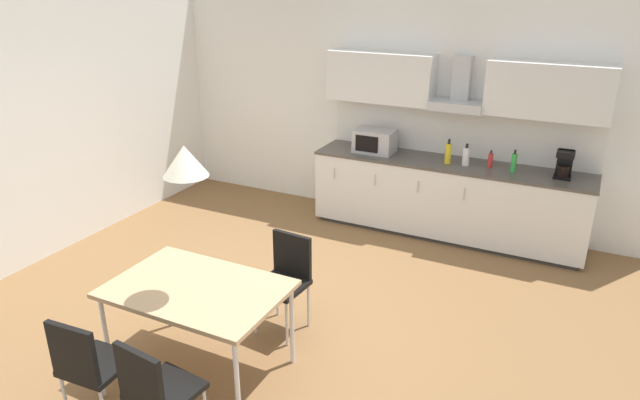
{
  "coord_description": "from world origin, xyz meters",
  "views": [
    {
      "loc": [
        2.49,
        -3.8,
        2.97
      ],
      "look_at": [
        0.3,
        0.6,
        1.0
      ],
      "focal_mm": 32.0,
      "sensor_mm": 36.0,
      "label": 1
    }
  ],
  "objects_px": {
    "pendant_lamp": "(185,161)",
    "bottle_yellow": "(448,153)",
    "bottle_white": "(466,156)",
    "chair_far_right": "(286,273)",
    "bottle_red": "(490,160)",
    "bottle_green": "(514,162)",
    "chair_near_left": "(87,362)",
    "coffee_maker": "(564,164)",
    "dining_table": "(197,292)",
    "chair_near_right": "(154,388)",
    "microwave": "(375,141)"
  },
  "relations": [
    {
      "from": "bottle_white",
      "to": "bottle_red",
      "type": "bearing_deg",
      "value": 13.53
    },
    {
      "from": "coffee_maker",
      "to": "dining_table",
      "type": "bearing_deg",
      "value": -123.84
    },
    {
      "from": "microwave",
      "to": "bottle_green",
      "type": "height_order",
      "value": "microwave"
    },
    {
      "from": "coffee_maker",
      "to": "chair_far_right",
      "type": "distance_m",
      "value": 3.28
    },
    {
      "from": "bottle_red",
      "to": "bottle_white",
      "type": "bearing_deg",
      "value": -166.47
    },
    {
      "from": "chair_near_left",
      "to": "chair_far_right",
      "type": "bearing_deg",
      "value": 70.04
    },
    {
      "from": "microwave",
      "to": "dining_table",
      "type": "relative_size",
      "value": 0.36
    },
    {
      "from": "chair_far_right",
      "to": "microwave",
      "type": "bearing_deg",
      "value": 94.13
    },
    {
      "from": "dining_table",
      "to": "chair_near_left",
      "type": "relative_size",
      "value": 1.53
    },
    {
      "from": "chair_near_left",
      "to": "pendant_lamp",
      "type": "bearing_deg",
      "value": 70.4
    },
    {
      "from": "chair_far_right",
      "to": "bottle_yellow",
      "type": "bearing_deg",
      "value": 73.56
    },
    {
      "from": "bottle_yellow",
      "to": "chair_near_left",
      "type": "xyz_separation_m",
      "value": [
        -1.34,
        -4.15,
        -0.5
      ]
    },
    {
      "from": "bottle_red",
      "to": "pendant_lamp",
      "type": "bearing_deg",
      "value": -113.87
    },
    {
      "from": "dining_table",
      "to": "chair_near_left",
      "type": "xyz_separation_m",
      "value": [
        -0.29,
        -0.83,
        -0.17
      ]
    },
    {
      "from": "microwave",
      "to": "chair_near_left",
      "type": "height_order",
      "value": "microwave"
    },
    {
      "from": "bottle_white",
      "to": "chair_far_right",
      "type": "height_order",
      "value": "bottle_white"
    },
    {
      "from": "chair_near_right",
      "to": "coffee_maker",
      "type": "bearing_deg",
      "value": 64.81
    },
    {
      "from": "chair_far_right",
      "to": "coffee_maker",
      "type": "bearing_deg",
      "value": 52.52
    },
    {
      "from": "coffee_maker",
      "to": "dining_table",
      "type": "xyz_separation_m",
      "value": [
        -2.28,
        -3.4,
        -0.36
      ]
    },
    {
      "from": "bottle_yellow",
      "to": "chair_far_right",
      "type": "relative_size",
      "value": 0.33
    },
    {
      "from": "coffee_maker",
      "to": "pendant_lamp",
      "type": "distance_m",
      "value": 4.15
    },
    {
      "from": "chair_far_right",
      "to": "bottle_green",
      "type": "bearing_deg",
      "value": 59.9
    },
    {
      "from": "bottle_green",
      "to": "bottle_red",
      "type": "height_order",
      "value": "bottle_green"
    },
    {
      "from": "bottle_white",
      "to": "pendant_lamp",
      "type": "distance_m",
      "value": 3.64
    },
    {
      "from": "chair_near_left",
      "to": "dining_table",
      "type": "bearing_deg",
      "value": 70.4
    },
    {
      "from": "bottle_green",
      "to": "dining_table",
      "type": "distance_m",
      "value": 3.8
    },
    {
      "from": "coffee_maker",
      "to": "chair_near_left",
      "type": "relative_size",
      "value": 0.34
    },
    {
      "from": "bottle_white",
      "to": "chair_near_left",
      "type": "bearing_deg",
      "value": -110.25
    },
    {
      "from": "coffee_maker",
      "to": "chair_near_right",
      "type": "relative_size",
      "value": 0.34
    },
    {
      "from": "chair_near_left",
      "to": "chair_near_right",
      "type": "xyz_separation_m",
      "value": [
        0.59,
        0.0,
        0.0
      ]
    },
    {
      "from": "bottle_yellow",
      "to": "bottle_red",
      "type": "distance_m",
      "value": 0.47
    },
    {
      "from": "microwave",
      "to": "bottle_red",
      "type": "distance_m",
      "value": 1.39
    },
    {
      "from": "pendant_lamp",
      "to": "bottle_yellow",
      "type": "bearing_deg",
      "value": 72.58
    },
    {
      "from": "chair_near_left",
      "to": "bottle_yellow",
      "type": "bearing_deg",
      "value": 72.14
    },
    {
      "from": "coffee_maker",
      "to": "bottle_green",
      "type": "distance_m",
      "value": 0.51
    },
    {
      "from": "dining_table",
      "to": "bottle_white",
      "type": "bearing_deg",
      "value": 69.58
    },
    {
      "from": "bottle_green",
      "to": "bottle_red",
      "type": "bearing_deg",
      "value": 167.94
    },
    {
      "from": "chair_near_right",
      "to": "bottle_red",
      "type": "bearing_deg",
      "value": 73.96
    },
    {
      "from": "bottle_green",
      "to": "bottle_red",
      "type": "relative_size",
      "value": 1.3
    },
    {
      "from": "bottle_white",
      "to": "chair_near_right",
      "type": "distance_m",
      "value": 4.31
    },
    {
      "from": "chair_far_right",
      "to": "chair_near_right",
      "type": "distance_m",
      "value": 1.65
    },
    {
      "from": "coffee_maker",
      "to": "chair_near_left",
      "type": "bearing_deg",
      "value": -121.33
    },
    {
      "from": "bottle_white",
      "to": "pendant_lamp",
      "type": "height_order",
      "value": "pendant_lamp"
    },
    {
      "from": "chair_far_right",
      "to": "pendant_lamp",
      "type": "height_order",
      "value": "pendant_lamp"
    },
    {
      "from": "bottle_green",
      "to": "chair_near_left",
      "type": "distance_m",
      "value": 4.69
    },
    {
      "from": "bottle_green",
      "to": "dining_table",
      "type": "relative_size",
      "value": 0.19
    },
    {
      "from": "pendant_lamp",
      "to": "chair_near_left",
      "type": "bearing_deg",
      "value": -109.6
    },
    {
      "from": "bottle_red",
      "to": "dining_table",
      "type": "relative_size",
      "value": 0.15
    },
    {
      "from": "bottle_green",
      "to": "bottle_white",
      "type": "relative_size",
      "value": 0.99
    },
    {
      "from": "bottle_yellow",
      "to": "chair_near_left",
      "type": "bearing_deg",
      "value": -107.86
    }
  ]
}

